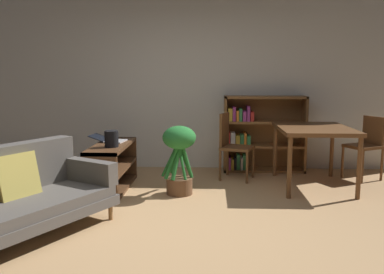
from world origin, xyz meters
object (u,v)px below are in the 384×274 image
at_px(desk_speaker, 111,139).
at_px(dining_table, 314,133).
at_px(open_laptop, 110,140).
at_px(media_console, 112,167).
at_px(potted_floor_plant, 179,153).
at_px(dining_chair_far, 232,143).
at_px(bookshelf, 258,134).
at_px(dining_chair_near, 367,143).

distance_m(desk_speaker, dining_table, 2.60).
height_order(open_laptop, dining_table, dining_table).
xyz_separation_m(media_console, potted_floor_plant, (0.89, -0.20, 0.22)).
bearing_deg(media_console, desk_speaker, -75.45).
relative_size(open_laptop, potted_floor_plant, 0.57).
height_order(potted_floor_plant, dining_table, potted_floor_plant).
xyz_separation_m(potted_floor_plant, dining_chair_far, (0.68, 0.80, 0.00)).
bearing_deg(bookshelf, dining_chair_near, -17.51).
xyz_separation_m(media_console, dining_chair_near, (3.47, 0.70, 0.22)).
height_order(media_console, potted_floor_plant, potted_floor_plant).
relative_size(dining_table, dining_chair_near, 1.39).
relative_size(desk_speaker, potted_floor_plant, 0.24).
height_order(desk_speaker, dining_table, dining_table).
xyz_separation_m(media_console, dining_table, (2.62, 0.25, 0.42)).
distance_m(media_console, bookshelf, 2.33).
bearing_deg(dining_table, bookshelf, 123.90).
xyz_separation_m(open_laptop, desk_speaker, (0.13, -0.42, 0.08)).
height_order(desk_speaker, dining_chair_near, dining_chair_near).
distance_m(open_laptop, dining_chair_far, 1.69).
bearing_deg(open_laptop, dining_chair_near, 7.81).
height_order(media_console, desk_speaker, desk_speaker).
distance_m(dining_table, dining_chair_near, 0.99).
distance_m(open_laptop, potted_floor_plant, 1.05).
bearing_deg(dining_table, open_laptop, -179.33).
bearing_deg(dining_chair_near, potted_floor_plant, -160.84).
bearing_deg(bookshelf, potted_floor_plant, -129.26).
bearing_deg(potted_floor_plant, dining_chair_near, 19.16).
bearing_deg(desk_speaker, dining_table, 10.07).
distance_m(desk_speaker, dining_chair_near, 3.54).
xyz_separation_m(media_console, bookshelf, (2.00, 1.16, 0.27)).
bearing_deg(dining_chair_near, desk_speaker, -165.10).
bearing_deg(open_laptop, bookshelf, 24.63).
xyz_separation_m(dining_chair_far, bookshelf, (0.43, 0.56, 0.05)).
relative_size(dining_chair_near, bookshelf, 0.72).
bearing_deg(open_laptop, dining_chair_far, 13.38).
bearing_deg(dining_table, potted_floor_plant, -165.62).
relative_size(desk_speaker, bookshelf, 0.16).
xyz_separation_m(potted_floor_plant, bookshelf, (1.11, 1.36, 0.05)).
distance_m(media_console, dining_chair_far, 1.70).
height_order(desk_speaker, bookshelf, bookshelf).
bearing_deg(potted_floor_plant, bookshelf, 50.74).
distance_m(potted_floor_plant, dining_table, 1.80).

